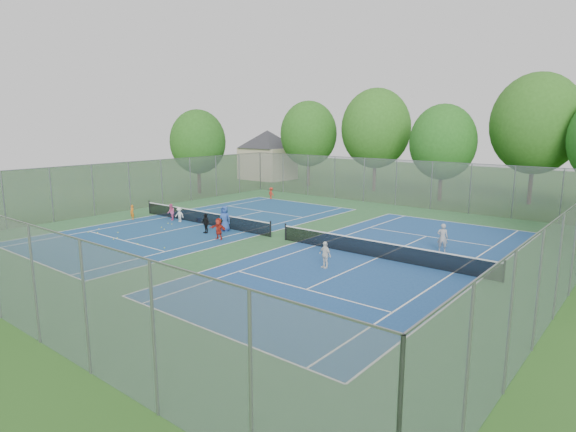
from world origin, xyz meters
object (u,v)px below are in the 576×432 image
object	(u,v)px
net_right	(378,250)
ball_hopper	(222,220)
ball_crate	(199,220)
net_left	(203,218)
instructor	(443,238)

from	to	relation	value
net_right	ball_hopper	bearing A→B (deg)	175.22
ball_crate	net_left	bearing A→B (deg)	-23.27
net_right	ball_hopper	xyz separation A→B (m)	(-13.27, 1.11, -0.20)
net_left	ball_hopper	world-z (taller)	net_left
net_left	ball_crate	bearing A→B (deg)	156.73
net_left	ball_hopper	size ratio (longest dim) A/B	25.34
net_right	instructor	world-z (taller)	instructor
ball_hopper	instructor	size ratio (longest dim) A/B	0.31
net_left	ball_hopper	distance (m)	1.34
ball_hopper	net_left	bearing A→B (deg)	-123.33
net_right	net_left	bearing A→B (deg)	180.00
ball_crate	instructor	size ratio (longest dim) A/B	0.19
ball_crate	ball_hopper	size ratio (longest dim) A/B	0.60
net_left	net_right	size ratio (longest dim) A/B	1.00
net_right	instructor	size ratio (longest dim) A/B	7.96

